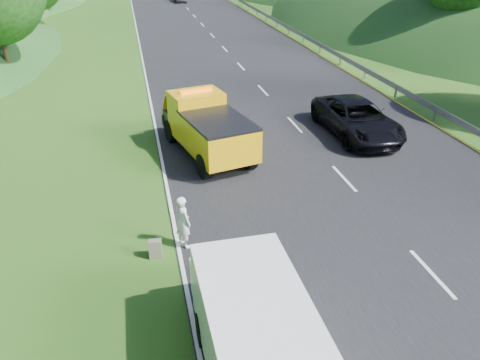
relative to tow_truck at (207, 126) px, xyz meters
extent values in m
plane|color=#38661E|center=(1.87, -7.61, -1.27)|extent=(320.00, 320.00, 0.00)
cube|color=black|center=(4.87, 32.39, -1.26)|extent=(14.00, 200.00, 0.02)
cube|color=gray|center=(12.17, 44.89, -1.27)|extent=(0.06, 140.00, 1.52)
cylinder|color=black|center=(-1.40, 1.72, -0.76)|extent=(0.58, 1.08, 1.03)
cylinder|color=black|center=(0.50, 2.16, -0.76)|extent=(0.58, 1.08, 1.03)
cylinder|color=black|center=(-0.48, -2.28, -0.76)|extent=(0.58, 1.08, 1.03)
cylinder|color=black|center=(1.43, -1.84, -0.76)|extent=(0.58, 1.08, 1.03)
cube|color=#DA9F0B|center=(-0.25, 1.09, 0.22)|extent=(2.52, 2.10, 1.95)
cube|color=#DA9F0B|center=(0.27, -1.16, -0.04)|extent=(2.99, 3.92, 1.34)
cube|color=black|center=(0.27, -1.16, 0.68)|extent=(2.99, 3.92, 0.10)
cube|color=black|center=(-0.53, 2.29, -0.35)|extent=(2.28, 1.66, 0.72)
cube|color=black|center=(-0.67, 2.90, -0.55)|extent=(2.15, 0.69, 0.51)
cube|color=#DA9F0B|center=(-0.61, 2.64, 0.32)|extent=(2.19, 1.25, 1.12)
cube|color=orange|center=(-0.25, 1.09, 1.25)|extent=(1.46, 0.57, 0.16)
cube|color=black|center=(-0.41, 1.79, 0.58)|extent=(1.92, 0.52, 0.93)
cylinder|color=black|center=(-1.85, -10.62, -0.87)|extent=(0.31, 0.80, 0.80)
cylinder|color=black|center=(-0.05, -10.60, -0.87)|extent=(0.31, 0.80, 0.80)
cube|color=silver|center=(-0.94, -12.42, 0.08)|extent=(2.09, 5.23, 1.85)
cube|color=silver|center=(-0.95, -9.66, -0.32)|extent=(2.01, 0.92, 1.00)
cube|color=black|center=(-0.95, -9.86, 0.48)|extent=(1.86, 0.35, 0.84)
imported|color=silver|center=(-1.84, -6.66, -1.27)|extent=(0.69, 0.77, 1.73)
imported|color=tan|center=(0.09, -8.84, -1.27)|extent=(0.59, 0.58, 0.96)
cube|color=#655C4B|center=(-2.74, -7.06, -0.96)|extent=(0.40, 0.25, 0.62)
imported|color=black|center=(7.29, 0.53, -1.27)|extent=(2.76, 5.85, 1.62)
imported|color=#47464B|center=(4.72, 51.48, -1.27)|extent=(1.65, 4.11, 1.40)
camera|label=1|loc=(-2.83, -18.63, 7.33)|focal=35.00mm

